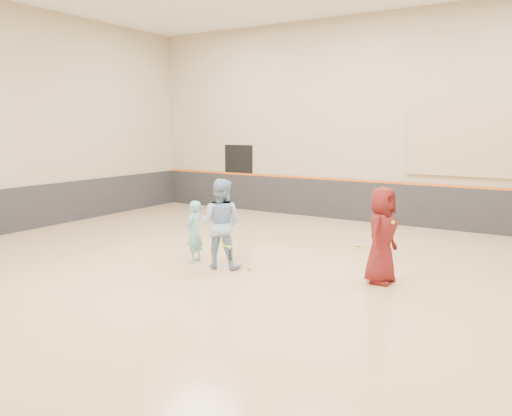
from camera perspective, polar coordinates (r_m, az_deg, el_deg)
The scene contains 14 objects.
room at distance 9.80m, azimuth 0.69°, elevation -2.45°, with size 15.04×12.04×6.22m.
wainscot_back at distance 15.20m, azimuth 12.30°, elevation 0.70°, with size 14.90×0.04×1.20m, color #232326.
wainscot_left at distance 15.04m, azimuth -24.56°, elevation -0.01°, with size 0.04×11.90×1.20m, color #232326.
accent_stripe at distance 15.11m, azimuth 12.37°, elevation 3.02°, with size 14.90×0.03×0.06m, color #D85914.
acoustic_panel at distance 14.35m, azimuth 23.23°, elevation 7.30°, with size 3.20×0.08×2.00m, color tan.
doorway at distance 17.14m, azimuth -1.99°, elevation 3.54°, with size 1.10×0.05×2.20m, color black.
girl at distance 10.46m, azimuth -7.10°, elevation -2.69°, with size 0.47×0.31×1.30m, color #70C3BF.
instructor at distance 9.96m, azimuth -4.06°, elevation -1.78°, with size 0.87×0.68×1.80m, color #8BB0D7.
young_man at distance 9.26m, azimuth 14.16°, elevation -3.03°, with size 0.86×0.56×1.75m, color maroon.
held_racket at distance 9.71m, azimuth -3.14°, elevation -3.70°, with size 0.46×0.46×0.58m, color #B4E833, non-canonical shape.
spare_racket at distance 12.11m, azimuth 11.77°, elevation -3.97°, with size 0.63×0.63×0.15m, color #B0E332, non-canonical shape.
ball_under_racket at distance 9.94m, azimuth -0.81°, elevation -6.91°, with size 0.07×0.07×0.07m, color gold.
ball_in_hand at distance 8.97m, azimuth 15.39°, elevation -1.59°, with size 0.07×0.07×0.07m, color #BDD832.
ball_beside_spare at distance 13.18m, azimuth 7.53°, elevation -2.95°, with size 0.07×0.07×0.07m, color yellow.
Camera 1 is at (4.91, -8.24, 2.80)m, focal length 35.00 mm.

